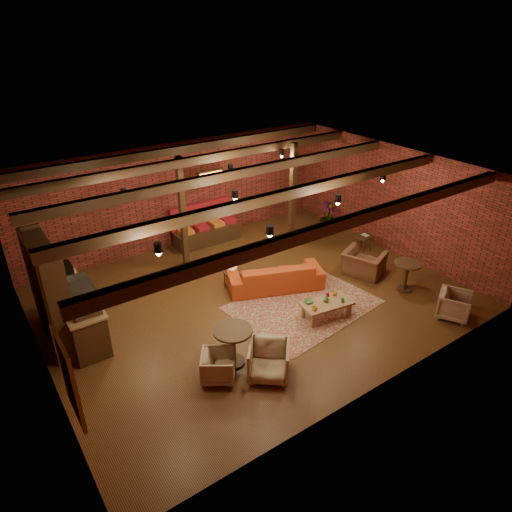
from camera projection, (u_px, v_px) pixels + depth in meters
floor at (254, 298)px, 11.74m from camera, size 10.00×10.00×0.00m
ceiling at (253, 178)px, 10.25m from camera, size 10.00×8.00×0.02m
wall_back at (180, 195)px, 13.91m from camera, size 10.00×0.02×3.20m
wall_front at (381, 323)px, 8.08m from camera, size 10.00×0.02×3.20m
wall_left at (32, 309)px, 8.48m from camera, size 0.02×8.00×3.20m
wall_right at (393, 200)px, 13.51m from camera, size 0.02×8.00×3.20m
ceiling_beams at (254, 183)px, 10.31m from camera, size 9.80×6.40×0.22m
ceiling_pipe at (218, 175)px, 11.58m from camera, size 9.60×0.12×0.12m
post_left at (183, 213)px, 12.59m from camera, size 0.16×0.16×3.20m
post_right at (292, 195)px, 13.86m from camera, size 0.16×0.16×3.20m
service_counter at (75, 304)px, 10.03m from camera, size 0.80×2.50×1.60m
plant_counter at (73, 283)px, 10.03m from camera, size 0.35×0.39×0.30m
shelving_hutch at (51, 293)px, 9.72m from camera, size 0.52×2.00×2.40m
chalkboard_menu at (69, 379)px, 6.84m from camera, size 0.08×0.96×1.46m
banquette at (206, 228)px, 14.39m from camera, size 2.10×0.70×1.00m
service_sign at (210, 175)px, 13.20m from camera, size 0.86×0.06×0.30m
ceiling_spotlights at (254, 192)px, 10.41m from camera, size 6.40×4.40×0.28m
rug at (303, 305)px, 11.44m from camera, size 3.65×2.96×0.01m
sofa at (275, 275)px, 12.04m from camera, size 2.68×1.82×0.73m
coffee_table at (326, 304)px, 10.81m from camera, size 1.30×0.79×0.67m
side_table_lamp at (232, 268)px, 11.87m from camera, size 0.38×0.38×0.80m
round_table_left at (233, 341)px, 9.28m from camera, size 0.81×0.81×0.84m
armchair_a at (218, 365)px, 8.98m from camera, size 0.87×0.88×0.67m
armchair_b at (269, 359)px, 9.02m from camera, size 1.09×1.08×0.82m
armchair_right at (364, 259)px, 12.60m from camera, size 1.04×1.25×0.93m
side_table_book at (363, 237)px, 13.88m from camera, size 0.50×0.50×0.52m
round_table_right at (407, 272)px, 11.84m from camera, size 0.69×0.69×0.81m
armchair_far at (455, 304)px, 10.84m from camera, size 0.93×0.92×0.73m
plant_tall at (331, 188)px, 14.72m from camera, size 2.16×2.16×3.02m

